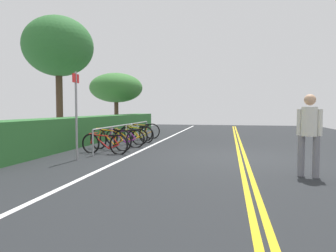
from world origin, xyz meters
TOP-DOWN VIEW (x-y plane):
  - ground_plane at (0.00, 0.00)m, footprint 36.50×13.68m
  - centre_line_yellow_inner at (0.00, -0.08)m, footprint 32.85×0.10m
  - centre_line_yellow_outer at (0.00, 0.08)m, footprint 32.85×0.10m
  - bike_lane_stripe_white at (0.00, 3.33)m, footprint 32.85×0.12m
  - bike_rack at (2.48, 4.41)m, footprint 6.14×0.05m
  - bicycle_0 at (-0.03, 4.26)m, footprint 0.46×1.67m
  - bicycle_1 at (0.84, 4.42)m, footprint 0.69×1.78m
  - bicycle_2 at (1.59, 4.27)m, footprint 0.46×1.72m
  - bicycle_3 at (2.46, 4.38)m, footprint 0.49×1.67m
  - bicycle_4 at (3.37, 4.27)m, footprint 0.55×1.66m
  - bicycle_5 at (4.25, 4.53)m, footprint 0.60×1.65m
  - bicycle_6 at (5.05, 4.53)m, footprint 0.46×1.79m
  - pedestrian at (-2.30, -1.24)m, footprint 0.32×0.47m
  - sign_post_near at (-1.32, 4.53)m, footprint 0.36×0.06m
  - hedge_backdrop at (3.98, 6.31)m, footprint 15.09×1.16m
  - tree_mid at (3.60, 7.99)m, footprint 3.11×3.11m
  - tree_far_right at (9.07, 7.35)m, footprint 3.28×3.28m

SIDE VIEW (x-z plane):
  - ground_plane at x=0.00m, z-range -0.05..0.00m
  - centre_line_yellow_inner at x=0.00m, z-range 0.00..0.00m
  - centre_line_yellow_outer at x=0.00m, z-range 0.00..0.00m
  - bike_lane_stripe_white at x=0.00m, z-range 0.00..0.00m
  - bicycle_0 at x=-0.03m, z-range -0.02..0.66m
  - bicycle_3 at x=2.46m, z-range -0.02..0.66m
  - bicycle_2 at x=1.59m, z-range -0.02..0.70m
  - bicycle_4 at x=3.37m, z-range -0.02..0.70m
  - bicycle_5 at x=4.25m, z-range -0.02..0.71m
  - bicycle_6 at x=5.05m, z-range -0.02..0.74m
  - bicycle_1 at x=0.84m, z-range -0.02..0.76m
  - hedge_backdrop at x=3.98m, z-range 0.00..1.10m
  - bike_rack at x=2.48m, z-range 0.20..1.02m
  - pedestrian at x=-2.30m, z-range 0.13..1.86m
  - sign_post_near at x=-1.32m, z-range 0.24..2.68m
  - tree_far_right at x=9.07m, z-range 0.90..4.56m
  - tree_mid at x=3.60m, z-range 1.43..7.00m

